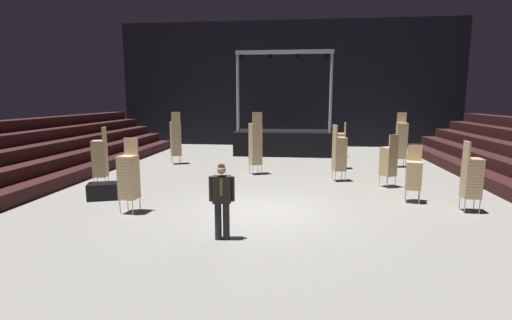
# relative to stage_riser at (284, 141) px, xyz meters

# --- Properties ---
(ground_plane) EXTENTS (22.00, 30.00, 0.10)m
(ground_plane) POSITION_rel_stage_riser_xyz_m (-0.00, -11.00, -0.79)
(ground_plane) COLOR gray
(arena_end_wall) EXTENTS (22.00, 0.30, 8.00)m
(arena_end_wall) POSITION_rel_stage_riser_xyz_m (-0.00, 4.00, 3.26)
(arena_end_wall) COLOR black
(arena_end_wall) RESTS_ON ground_plane
(stage_riser) EXTENTS (5.38, 2.59, 5.56)m
(stage_riser) POSITION_rel_stage_riser_xyz_m (0.00, 0.00, 0.00)
(stage_riser) COLOR black
(stage_riser) RESTS_ON ground_plane
(man_with_tie) EXTENTS (0.57, 0.27, 1.72)m
(man_with_tie) POSITION_rel_stage_riser_xyz_m (-0.77, -13.35, 0.23)
(man_with_tie) COLOR black
(man_with_tie) RESTS_ON ground_plane
(chair_stack_front_left) EXTENTS (0.60, 0.60, 2.56)m
(chair_stack_front_left) POSITION_rel_stage_riser_xyz_m (-0.91, -5.91, 0.54)
(chair_stack_front_left) COLOR #B2B5BA
(chair_stack_front_left) RESTS_ON ground_plane
(chair_stack_front_right) EXTENTS (0.54, 0.54, 2.14)m
(chair_stack_front_right) POSITION_rel_stage_riser_xyz_m (2.38, -6.88, 0.33)
(chair_stack_front_right) COLOR #B2B5BA
(chair_stack_front_right) RESTS_ON ground_plane
(chair_stack_mid_left) EXTENTS (0.61, 0.61, 1.88)m
(chair_stack_mid_left) POSITION_rel_stage_riser_xyz_m (4.01, -7.66, 0.20)
(chair_stack_mid_left) COLOR #B2B5BA
(chair_stack_mid_left) RESTS_ON ground_plane
(chair_stack_mid_right) EXTENTS (0.49, 0.49, 2.05)m
(chair_stack_mid_right) POSITION_rel_stage_riser_xyz_m (-3.69, -11.67, 0.29)
(chair_stack_mid_right) COLOR #B2B5BA
(chair_stack_mid_right) RESTS_ON ground_plane
(chair_stack_mid_centre) EXTENTS (0.46, 0.46, 1.96)m
(chair_stack_mid_centre) POSITION_rel_stage_riser_xyz_m (5.60, -10.49, 0.24)
(chair_stack_mid_centre) COLOR #B2B5BA
(chair_stack_mid_centre) RESTS_ON ground_plane
(chair_stack_rear_left) EXTENTS (0.53, 0.53, 1.71)m
(chair_stack_rear_left) POSITION_rel_stage_riser_xyz_m (4.31, -9.65, 0.12)
(chair_stack_rear_left) COLOR #B2B5BA
(chair_stack_rear_left) RESTS_ON ground_plane
(chair_stack_rear_right) EXTENTS (0.60, 0.60, 2.48)m
(chair_stack_rear_right) POSITION_rel_stage_riser_xyz_m (-4.97, -3.88, 0.50)
(chair_stack_rear_right) COLOR #B2B5BA
(chair_stack_rear_right) RESTS_ON ground_plane
(chair_stack_rear_centre) EXTENTS (0.44, 0.44, 2.48)m
(chair_stack_rear_centre) POSITION_rel_stage_riser_xyz_m (5.46, -3.51, 0.50)
(chair_stack_rear_centre) COLOR #B2B5BA
(chair_stack_rear_centre) RESTS_ON ground_plane
(chair_stack_aisle_left) EXTENTS (0.52, 0.52, 2.14)m
(chair_stack_aisle_left) POSITION_rel_stage_riser_xyz_m (-5.98, -8.98, 0.33)
(chair_stack_aisle_left) COLOR #B2B5BA
(chair_stack_aisle_left) RESTS_ON ground_plane
(chair_stack_aisle_right) EXTENTS (0.46, 0.46, 2.05)m
(chair_stack_aisle_right) POSITION_rel_stage_riser_xyz_m (2.68, -4.23, 0.29)
(chair_stack_aisle_right) COLOR #B2B5BA
(chair_stack_aisle_right) RESTS_ON ground_plane
(equipment_road_case) EXTENTS (1.05, 0.87, 0.51)m
(equipment_road_case) POSITION_rel_stage_riser_xyz_m (-5.15, -10.40, -0.49)
(equipment_road_case) COLOR black
(equipment_road_case) RESTS_ON ground_plane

